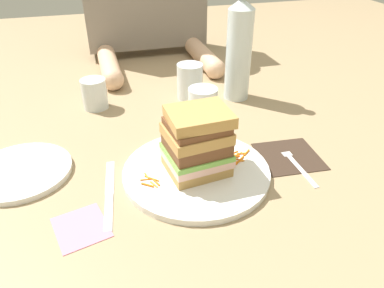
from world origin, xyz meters
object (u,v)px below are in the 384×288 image
at_px(juice_glass, 203,105).
at_px(water_bottle, 239,49).
at_px(fork, 294,160).
at_px(knife, 109,194).
at_px(side_plate, 20,171).
at_px(sandwich, 197,142).
at_px(empty_tumbler_0, 190,81).
at_px(main_plate, 196,172).
at_px(empty_tumbler_1, 95,94).
at_px(napkin_pink, 81,227).
at_px(napkin_dark, 289,156).

height_order(juice_glass, water_bottle, water_bottle).
relative_size(fork, water_bottle, 0.54).
xyz_separation_m(knife, side_plate, (-0.16, 0.11, 0.00)).
relative_size(sandwich, empty_tumbler_0, 1.31).
distance_m(main_plate, empty_tumbler_1, 0.40).
bearing_deg(knife, side_plate, 144.99).
bearing_deg(empty_tumbler_1, main_plate, -64.48).
bearing_deg(empty_tumbler_1, empty_tumbler_0, -2.10).
bearing_deg(side_plate, sandwich, -16.26).
relative_size(water_bottle, empty_tumbler_0, 3.16).
bearing_deg(empty_tumbler_0, knife, -125.20).
bearing_deg(empty_tumbler_0, napkin_pink, -125.39).
bearing_deg(napkin_pink, juice_glass, 45.21).
distance_m(napkin_dark, empty_tumbler_0, 0.37).
xyz_separation_m(juice_glass, water_bottle, (0.13, 0.09, 0.10)).
height_order(napkin_dark, empty_tumbler_1, empty_tumbler_1).
xyz_separation_m(napkin_dark, water_bottle, (0.00, 0.31, 0.14)).
xyz_separation_m(knife, empty_tumbler_0, (0.26, 0.36, 0.05)).
height_order(sandwich, fork, sandwich).
bearing_deg(sandwich, empty_tumbler_1, 115.65).
distance_m(fork, side_plate, 0.55).
relative_size(main_plate, napkin_pink, 3.16).
bearing_deg(napkin_pink, side_plate, 120.81).
bearing_deg(napkin_pink, water_bottle, 42.84).
xyz_separation_m(empty_tumbler_0, side_plate, (-0.42, -0.25, -0.04)).
xyz_separation_m(sandwich, juice_glass, (0.08, 0.22, -0.04)).
distance_m(empty_tumbler_1, napkin_pink, 0.45).
bearing_deg(juice_glass, napkin_pink, -134.79).
xyz_separation_m(main_plate, juice_glass, (0.08, 0.22, 0.03)).
height_order(main_plate, water_bottle, water_bottle).
xyz_separation_m(sandwich, empty_tumbler_0, (0.08, 0.35, -0.03)).
bearing_deg(empty_tumbler_1, sandwich, -64.35).
relative_size(main_plate, water_bottle, 0.94).
distance_m(main_plate, water_bottle, 0.40).
bearing_deg(empty_tumbler_0, napkin_dark, -70.47).
relative_size(sandwich, napkin_dark, 1.01).
distance_m(empty_tumbler_0, empty_tumbler_1, 0.26).
relative_size(sandwich, side_plate, 0.64).
relative_size(main_plate, juice_glass, 3.60).
xyz_separation_m(empty_tumbler_1, napkin_pink, (-0.05, -0.44, -0.04)).
distance_m(sandwich, empty_tumbler_0, 0.36).
distance_m(fork, napkin_pink, 0.44).
relative_size(juice_glass, side_plate, 0.41).
height_order(napkin_dark, side_plate, side_plate).
distance_m(knife, empty_tumbler_1, 0.38).
xyz_separation_m(fork, empty_tumbler_0, (-0.12, 0.37, 0.04)).
bearing_deg(water_bottle, main_plate, -123.72).
bearing_deg(main_plate, side_plate, 163.64).
distance_m(knife, juice_glass, 0.35).
bearing_deg(water_bottle, juice_glass, -143.64).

